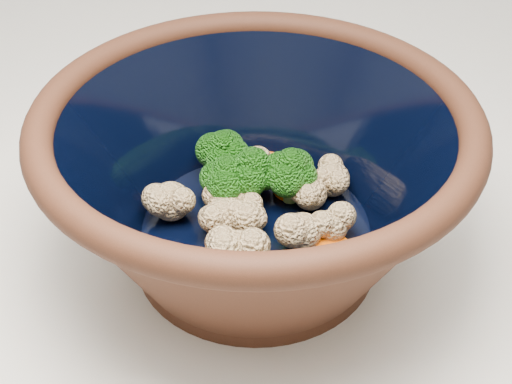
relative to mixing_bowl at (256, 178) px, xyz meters
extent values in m
cylinder|color=black|center=(0.00, 0.00, -0.08)|extent=(0.20, 0.20, 0.01)
torus|color=black|center=(0.00, 0.00, 0.06)|extent=(0.34, 0.34, 0.02)
cylinder|color=black|center=(0.00, 0.00, -0.05)|extent=(0.19, 0.19, 0.00)
cylinder|color=#608442|center=(-0.05, 0.05, -0.04)|extent=(0.01, 0.01, 0.02)
ellipsoid|color=#227115|center=(-0.05, 0.05, -0.02)|extent=(0.04, 0.04, 0.04)
cylinder|color=#608442|center=(-0.03, 0.02, -0.04)|extent=(0.01, 0.01, 0.02)
ellipsoid|color=#227115|center=(-0.03, 0.02, -0.02)|extent=(0.04, 0.04, 0.04)
cylinder|color=#608442|center=(-0.01, 0.03, -0.04)|extent=(0.01, 0.01, 0.02)
ellipsoid|color=#227115|center=(-0.01, 0.03, -0.01)|extent=(0.05, 0.05, 0.04)
cylinder|color=#608442|center=(0.02, 0.04, -0.04)|extent=(0.01, 0.01, 0.02)
ellipsoid|color=#227115|center=(0.02, 0.04, -0.01)|extent=(0.04, 0.04, 0.04)
sphere|color=beige|center=(0.04, -0.01, -0.03)|extent=(0.03, 0.03, 0.03)
sphere|color=beige|center=(0.06, 0.00, -0.04)|extent=(0.03, 0.03, 0.03)
sphere|color=beige|center=(-0.03, 0.00, -0.04)|extent=(0.03, 0.03, 0.03)
sphere|color=beige|center=(-0.07, -0.01, -0.03)|extent=(0.03, 0.03, 0.03)
sphere|color=beige|center=(-0.01, 0.01, -0.04)|extent=(0.03, 0.03, 0.03)
sphere|color=beige|center=(-0.02, -0.02, -0.03)|extent=(0.03, 0.03, 0.03)
sphere|color=beige|center=(-0.02, 0.05, -0.03)|extent=(0.03, 0.03, 0.03)
sphere|color=beige|center=(0.00, -0.05, -0.03)|extent=(0.03, 0.03, 0.03)
sphere|color=beige|center=(0.03, -0.08, -0.03)|extent=(0.03, 0.03, 0.03)
sphere|color=beige|center=(0.05, 0.06, -0.03)|extent=(0.03, 0.03, 0.03)
sphere|color=beige|center=(0.00, -0.01, -0.04)|extent=(0.03, 0.03, 0.03)
sphere|color=beige|center=(0.04, 0.04, -0.04)|extent=(0.03, 0.03, 0.03)
cylinder|color=orange|center=(-0.01, 0.08, -0.04)|extent=(0.03, 0.03, 0.01)
cylinder|color=orange|center=(-0.04, -0.07, -0.04)|extent=(0.03, 0.03, 0.01)
cylinder|color=orange|center=(0.02, 0.05, -0.04)|extent=(0.03, 0.03, 0.01)
cylinder|color=orange|center=(0.02, -0.07, -0.04)|extent=(0.03, 0.03, 0.01)
cylinder|color=orange|center=(-0.04, 0.05, -0.04)|extent=(0.03, 0.03, 0.01)
cylinder|color=orange|center=(0.07, -0.02, -0.04)|extent=(0.03, 0.03, 0.01)
camera|label=1|loc=(0.12, -0.43, 0.34)|focal=50.00mm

